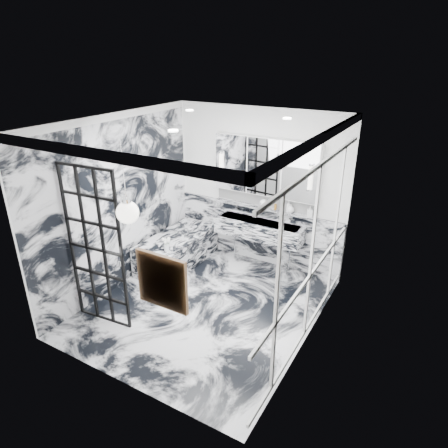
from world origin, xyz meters
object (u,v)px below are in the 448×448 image
Objects in this scene: crittall_door at (96,249)px; trough_sink at (259,229)px; mirror_cabinet at (266,167)px; bathtub at (177,250)px.

crittall_door reaches higher than trough_sink.
bathtub is (-1.32, -0.83, -1.54)m from mirror_cabinet.
crittall_door is at bearing -87.80° from bathtub.
mirror_cabinet reaches higher than crittall_door.
trough_sink is 1.10m from mirror_cabinet.
bathtub is at bearing 87.17° from crittall_door.
mirror_cabinet is at bearing 60.38° from crittall_door.
mirror_cabinet is at bearing 32.06° from bathtub.
bathtub is at bearing -147.94° from mirror_cabinet.
crittall_door is 2.89m from trough_sink.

